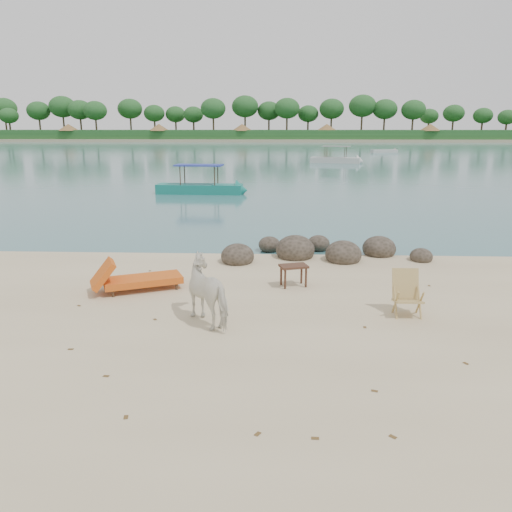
{
  "coord_description": "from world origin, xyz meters",
  "views": [
    {
      "loc": [
        0.13,
        -8.96,
        3.84
      ],
      "look_at": [
        -0.34,
        2.0,
        1.0
      ],
      "focal_mm": 35.0,
      "sensor_mm": 36.0,
      "label": 1
    }
  ],
  "objects": [
    {
      "name": "water",
      "position": [
        0.0,
        90.0,
        0.0
      ],
      "size": [
        400.0,
        400.0,
        0.0
      ],
      "primitive_type": "plane",
      "color": "#356A69",
      "rests_on": "ground"
    },
    {
      "name": "far_shore",
      "position": [
        0.0,
        170.0,
        0.0
      ],
      "size": [
        420.0,
        90.0,
        1.4
      ],
      "primitive_type": "cube",
      "color": "tan",
      "rests_on": "ground"
    },
    {
      "name": "far_scenery",
      "position": [
        0.03,
        136.7,
        3.14
      ],
      "size": [
        420.0,
        18.0,
        9.5
      ],
      "color": "#1E4C1E",
      "rests_on": "ground"
    },
    {
      "name": "boulders",
      "position": [
        1.37,
        5.76,
        0.18
      ],
      "size": [
        6.21,
        2.84,
        0.88
      ],
      "rotation": [
        0.0,
        0.0,
        -0.0
      ],
      "color": "#2F281F",
      "rests_on": "ground"
    },
    {
      "name": "cow",
      "position": [
        -1.16,
        0.43,
        0.66
      ],
      "size": [
        1.54,
        1.64,
        1.31
      ],
      "primitive_type": "imported",
      "rotation": [
        0.0,
        0.0,
        3.84
      ],
      "color": "white",
      "rests_on": "ground"
    },
    {
      "name": "side_table",
      "position": [
        0.55,
        2.81,
        0.27
      ],
      "size": [
        0.76,
        0.61,
        0.53
      ],
      "primitive_type": null,
      "rotation": [
        0.0,
        0.0,
        0.3
      ],
      "color": "#382216",
      "rests_on": "ground"
    },
    {
      "name": "lounge_chair",
      "position": [
        -3.09,
        2.41,
        0.34
      ],
      "size": [
        2.42,
        1.66,
        0.69
      ],
      "primitive_type": null,
      "rotation": [
        0.0,
        0.0,
        0.42
      ],
      "color": "#C96117",
      "rests_on": "ground"
    },
    {
      "name": "deck_chair",
      "position": [
        2.86,
        0.92,
        0.47
      ],
      "size": [
        0.6,
        0.66,
        0.93
      ],
      "primitive_type": null,
      "rotation": [
        0.0,
        0.0,
        0.01
      ],
      "color": "tan",
      "rests_on": "ground"
    },
    {
      "name": "boat_near",
      "position": [
        -4.56,
        20.93,
        1.4
      ],
      "size": [
        5.81,
        1.6,
        2.81
      ],
      "primitive_type": null,
      "rotation": [
        0.0,
        0.0,
        -0.05
      ],
      "color": "#146F64",
      "rests_on": "water"
    },
    {
      "name": "boat_mid",
      "position": [
        6.57,
        48.02,
        1.51
      ],
      "size": [
        6.32,
        3.1,
        3.01
      ],
      "primitive_type": null,
      "rotation": [
        0.0,
        0.0,
        -0.29
      ],
      "color": "#BCBCB7",
      "rests_on": "water"
    },
    {
      "name": "boat_far",
      "position": [
        16.8,
        71.61,
        0.28
      ],
      "size": [
        4.92,
        2.56,
        0.56
      ],
      "primitive_type": null,
      "rotation": [
        0.0,
        0.0,
        0.32
      ],
      "color": "#B4B4B0",
      "rests_on": "water"
    },
    {
      "name": "dead_leaves",
      "position": [
        0.1,
        -0.33,
        0.01
      ],
      "size": [
        8.78,
        7.53,
        0.0
      ],
      "color": "brown",
      "rests_on": "ground"
    }
  ]
}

